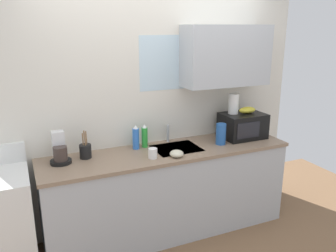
# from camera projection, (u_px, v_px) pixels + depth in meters

# --- Properties ---
(kitchen_wall_assembly) EXTENTS (3.27, 0.42, 2.50)m
(kitchen_wall_assembly) POSITION_uv_depth(u_px,v_px,m) (168.00, 99.00, 3.66)
(kitchen_wall_assembly) COLOR silver
(kitchen_wall_assembly) RESTS_ON ground
(counter_unit) EXTENTS (2.50, 0.63, 0.90)m
(counter_unit) POSITION_uv_depth(u_px,v_px,m) (168.00, 191.00, 3.58)
(counter_unit) COLOR #B2B7BC
(counter_unit) RESTS_ON ground
(sink_faucet) EXTENTS (0.03, 0.03, 0.19)m
(sink_faucet) POSITION_uv_depth(u_px,v_px,m) (168.00, 133.00, 3.68)
(sink_faucet) COLOR #B2B5BA
(sink_faucet) RESTS_ON counter_unit
(microwave) EXTENTS (0.46, 0.35, 0.27)m
(microwave) POSITION_uv_depth(u_px,v_px,m) (243.00, 126.00, 3.82)
(microwave) COLOR black
(microwave) RESTS_ON counter_unit
(banana_bunch) EXTENTS (0.20, 0.11, 0.07)m
(banana_bunch) POSITION_uv_depth(u_px,v_px,m) (247.00, 110.00, 3.79)
(banana_bunch) COLOR gold
(banana_bunch) RESTS_ON microwave
(paper_towel_roll) EXTENTS (0.11, 0.11, 0.22)m
(paper_towel_roll) POSITION_uv_depth(u_px,v_px,m) (233.00, 104.00, 3.76)
(paper_towel_roll) COLOR white
(paper_towel_roll) RESTS_ON microwave
(coffee_maker) EXTENTS (0.19, 0.21, 0.28)m
(coffee_maker) POSITION_uv_depth(u_px,v_px,m) (60.00, 151.00, 3.13)
(coffee_maker) COLOR black
(coffee_maker) RESTS_ON counter_unit
(dish_soap_bottle_green) EXTENTS (0.06, 0.06, 0.24)m
(dish_soap_bottle_green) POSITION_uv_depth(u_px,v_px,m) (145.00, 136.00, 3.52)
(dish_soap_bottle_green) COLOR green
(dish_soap_bottle_green) RESTS_ON counter_unit
(dish_soap_bottle_blue) EXTENTS (0.07, 0.07, 0.25)m
(dish_soap_bottle_blue) POSITION_uv_depth(u_px,v_px,m) (136.00, 138.00, 3.47)
(dish_soap_bottle_blue) COLOR blue
(dish_soap_bottle_blue) RESTS_ON counter_unit
(cereal_canister) EXTENTS (0.10, 0.10, 0.22)m
(cereal_canister) POSITION_uv_depth(u_px,v_px,m) (221.00, 134.00, 3.61)
(cereal_canister) COLOR #2659A5
(cereal_canister) RESTS_ON counter_unit
(mug_white) EXTENTS (0.08, 0.08, 0.09)m
(mug_white) POSITION_uv_depth(u_px,v_px,m) (153.00, 153.00, 3.24)
(mug_white) COLOR white
(mug_white) RESTS_ON counter_unit
(utensil_crock) EXTENTS (0.11, 0.11, 0.27)m
(utensil_crock) POSITION_uv_depth(u_px,v_px,m) (85.00, 151.00, 3.24)
(utensil_crock) COLOR black
(utensil_crock) RESTS_ON counter_unit
(small_bowl) EXTENTS (0.13, 0.13, 0.06)m
(small_bowl) POSITION_uv_depth(u_px,v_px,m) (177.00, 154.00, 3.27)
(small_bowl) COLOR beige
(small_bowl) RESTS_ON counter_unit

